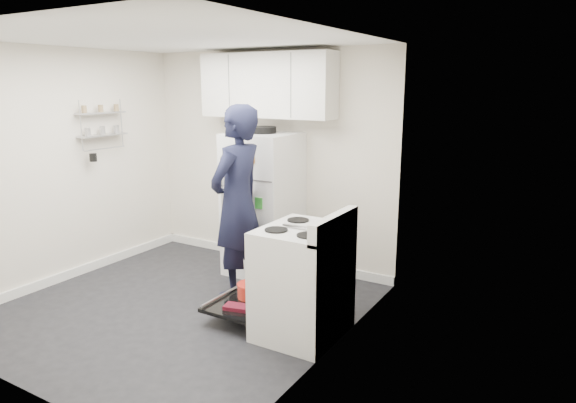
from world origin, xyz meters
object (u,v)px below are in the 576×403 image
Objects in this scene: open_oven_door at (248,298)px; person at (237,203)px; electric_range at (302,282)px; refrigerator at (263,204)px.

person is at bearing 134.77° from open_oven_door.
electric_range is at bearing -3.68° from open_oven_door.
person is (0.15, -0.69, 0.16)m from refrigerator.
electric_range is 0.66× the size of refrigerator.
electric_range is 0.57× the size of person.
refrigerator reaches higher than open_oven_door.
open_oven_door is 0.42× the size of refrigerator.
person reaches higher than refrigerator.
open_oven_door is at bearing -63.87° from refrigerator.
open_oven_door is (-0.59, 0.04, -0.29)m from electric_range.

